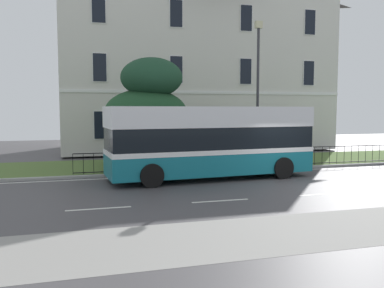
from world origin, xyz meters
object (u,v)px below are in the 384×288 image
(evergreen_tree, at_px, (150,119))
(street_lamp_post, at_px, (258,84))
(single_decker_bus, at_px, (211,141))
(georgian_townhouse, at_px, (194,62))

(evergreen_tree, height_order, street_lamp_post, street_lamp_post)
(evergreen_tree, bearing_deg, single_decker_bus, -61.48)
(georgian_townhouse, height_order, street_lamp_post, georgian_townhouse)
(evergreen_tree, height_order, single_decker_bus, evergreen_tree)
(georgian_townhouse, height_order, single_decker_bus, georgian_townhouse)
(street_lamp_post, bearing_deg, georgian_townhouse, 92.64)
(single_decker_bus, xyz_separation_m, street_lamp_post, (3.52, 2.78, 2.71))
(georgian_townhouse, relative_size, single_decker_bus, 2.15)
(single_decker_bus, bearing_deg, evergreen_tree, 114.05)
(evergreen_tree, xyz_separation_m, street_lamp_post, (5.60, -1.05, 1.80))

